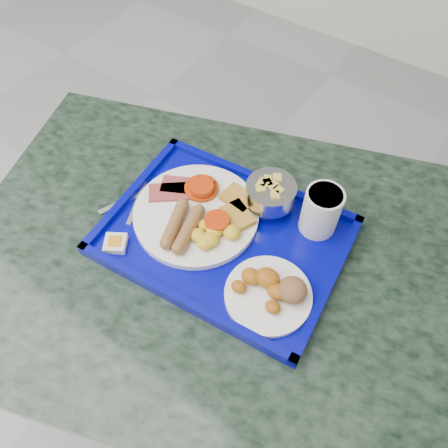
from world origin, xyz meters
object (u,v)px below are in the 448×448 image
at_px(tray, 224,237).
at_px(fruit_bowl, 270,193).
at_px(juice_cup, 321,210).
at_px(table, 235,298).
at_px(main_plate, 199,214).
at_px(bread_plate, 272,291).

xyz_separation_m(tray, fruit_bowl, (0.04, 0.11, 0.05)).
xyz_separation_m(fruit_bowl, juice_cup, (0.11, 0.01, 0.01)).
height_order(table, tray, tray).
distance_m(main_plate, bread_plate, 0.23).
distance_m(main_plate, fruit_bowl, 0.15).
distance_m(fruit_bowl, juice_cup, 0.11).
xyz_separation_m(tray, juice_cup, (0.15, 0.13, 0.06)).
bearing_deg(juice_cup, table, -122.86).
distance_m(table, main_plate, 0.24).
height_order(tray, juice_cup, juice_cup).
distance_m(table, fruit_bowl, 0.28).
bearing_deg(fruit_bowl, bread_plate, -57.78).
xyz_separation_m(bread_plate, fruit_bowl, (-0.11, 0.17, 0.03)).
xyz_separation_m(table, main_plate, (-0.11, 0.03, 0.21)).
bearing_deg(bread_plate, tray, 157.60).
distance_m(table, bread_plate, 0.24).
bearing_deg(bread_plate, juice_cup, 90.81).
bearing_deg(juice_cup, tray, -138.98).
distance_m(bread_plate, juice_cup, 0.19).
relative_size(table, juice_cup, 12.55).
bearing_deg(juice_cup, fruit_bowl, -173.27).
distance_m(bread_plate, fruit_bowl, 0.21).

